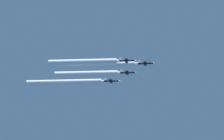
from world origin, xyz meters
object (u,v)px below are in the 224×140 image
Objects in this scene: jet_lead at (146,63)px; jet_left_wingman at (128,73)px; jet_outer_left at (112,81)px; jet_right_wingman at (128,61)px.

jet_left_wingman is (-11.19, -11.47, -1.66)m from jet_lead.
jet_left_wingman is at bearing 44.86° from jet_outer_left.
jet_right_wingman is (10.21, -10.86, -1.78)m from jet_lead.
jet_lead is 1.00× the size of jet_right_wingman.
jet_outer_left is at bearing -134.71° from jet_lead.
jet_left_wingman is 21.41m from jet_right_wingman.
jet_lead is at bearing 45.69° from jet_left_wingman.
jet_lead reaches higher than jet_outer_left.
jet_lead is 31.51m from jet_outer_left.
jet_left_wingman is 1.00× the size of jet_outer_left.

